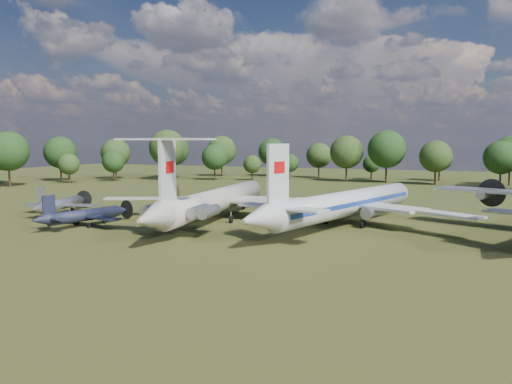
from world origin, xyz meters
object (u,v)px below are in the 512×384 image
at_px(tu104_jet, 348,208).
at_px(small_prop_west, 85,218).
at_px(il62_airliner, 217,205).
at_px(small_prop_northwest, 61,207).
at_px(person_on_il62, 179,192).

distance_m(tu104_jet, small_prop_west, 36.01).
bearing_deg(small_prop_west, tu104_jet, 38.30).
bearing_deg(small_prop_west, il62_airliner, 53.26).
bearing_deg(tu104_jet, small_prop_northwest, -154.96).
distance_m(tu104_jet, small_prop_northwest, 44.85).
bearing_deg(il62_airliner, small_prop_west, -146.76).
height_order(il62_airliner, tu104_jet, tu104_jet).
bearing_deg(small_prop_northwest, person_on_il62, -32.47).
xyz_separation_m(il62_airliner, small_prop_west, (-14.26, -11.68, -1.14)).
bearing_deg(person_on_il62, small_prop_northwest, -12.35).
xyz_separation_m(il62_airliner, tu104_jet, (18.53, 3.17, 0.06)).
height_order(tu104_jet, person_on_il62, person_on_il62).
xyz_separation_m(il62_airliner, person_on_il62, (1.38, -12.95, 3.13)).
bearing_deg(small_prop_northwest, tu104_jet, -4.99).
relative_size(tu104_jet, small_prop_west, 2.96).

